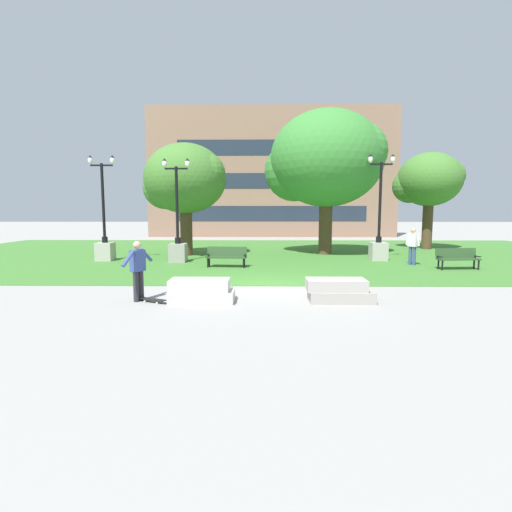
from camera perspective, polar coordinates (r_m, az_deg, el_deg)
name	(u,v)px	position (r m, az deg, el deg)	size (l,w,h in m)	color
ground_plane	(268,286)	(13.52, 1.71, -4.37)	(140.00, 140.00, 0.00)	gray
grass_lawn	(265,254)	(23.41, 1.32, 0.36)	(40.00, 20.00, 0.02)	#3D752D
concrete_block_center	(201,291)	(11.36, -7.87, -4.97)	(1.80, 0.90, 0.64)	#BCB7B2
concrete_block_left	(339,291)	(11.53, 11.72, -4.88)	(1.87, 0.90, 0.64)	#9E9991
person_skateboarder	(138,267)	(11.71, -16.52, -1.54)	(0.53, 1.34, 1.71)	#28282D
skateboard	(153,299)	(11.58, -14.46, -6.03)	(1.01, 0.62, 0.14)	black
park_bench_near_left	(226,255)	(17.90, -4.24, 0.08)	(1.84, 0.68, 0.90)	#284723
park_bench_near_right	(457,257)	(19.24, 26.83, -0.16)	(1.84, 0.67, 0.90)	#284723
lamp_post_center	(379,239)	(21.14, 17.13, 2.31)	(1.32, 0.80, 5.29)	#ADA89E
lamp_post_right	(178,241)	(19.91, -11.11, 2.08)	(1.32, 0.80, 5.01)	gray
lamp_post_left	(105,240)	(21.49, -20.79, 2.20)	(1.32, 0.80, 5.22)	#ADA89E
tree_far_right	(429,181)	(28.26, 23.44, 9.84)	(4.21, 4.01, 6.18)	#4C3823
tree_near_left	(184,180)	(22.76, -10.19, 10.66)	(4.73, 4.51, 6.18)	#4C3823
tree_far_left	(325,160)	(23.46, 9.86, 13.34)	(6.68, 6.36, 8.11)	#4C3823
person_bystander_near_lawn	(413,244)	(19.81, 21.47, 1.57)	(0.50, 0.67, 1.71)	#384C7A
building_facade_distant	(272,172)	(37.92, 2.34, 11.84)	(23.26, 1.03, 12.01)	#8E6B56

